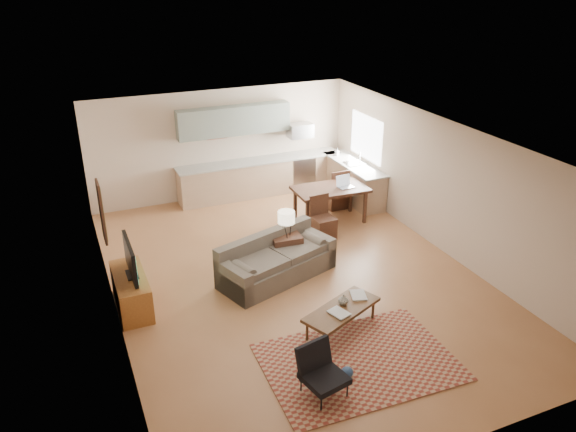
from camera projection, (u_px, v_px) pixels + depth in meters
name	position (u px, v px, depth m)	size (l,w,h in m)	color
room	(295.00, 212.00, 10.07)	(9.00, 9.00, 9.00)	#99623B
kitchen_counter_back	(261.00, 177.00, 14.26)	(4.26, 0.64, 0.92)	tan
kitchen_counter_right	(353.00, 181.00, 14.00)	(0.64, 2.26, 0.92)	tan
kitchen_range	(300.00, 171.00, 14.66)	(0.62, 0.62, 0.90)	#A5A8AD
kitchen_microwave	(300.00, 130.00, 14.22)	(0.62, 0.40, 0.35)	#A5A8AD
upper_cabinets	(234.00, 121.00, 13.56)	(2.80, 0.34, 0.70)	gray
window_right	(366.00, 137.00, 13.66)	(0.02, 1.40, 1.05)	white
wall_art_left	(102.00, 212.00, 9.60)	(0.06, 0.42, 1.10)	brown
triptych	(217.00, 129.00, 13.61)	(1.70, 0.04, 0.50)	#F5E8BE
rug	(359.00, 362.00, 8.37)	(2.80, 1.94, 0.02)	maroon
sofa	(277.00, 258.00, 10.46)	(2.34, 1.02, 0.81)	brown
coffee_table	(341.00, 319.00, 9.04)	(1.38, 0.55, 0.42)	#472C16
book_a	(333.00, 316.00, 8.73)	(0.33, 0.38, 0.03)	maroon
book_b	(351.00, 295.00, 9.27)	(0.34, 0.40, 0.03)	navy
vase	(343.00, 300.00, 9.02)	(0.20, 0.20, 0.18)	black
armchair	(324.00, 374.00, 7.60)	(0.63, 0.63, 0.72)	black
tv_credenza	(131.00, 291.00, 9.60)	(0.52, 1.35, 0.62)	brown
tv	(130.00, 259.00, 9.36)	(0.10, 1.04, 0.62)	black
console_table	(286.00, 252.00, 10.86)	(0.57, 0.38, 0.67)	#371F15
table_lamp	(286.00, 224.00, 10.61)	(0.32, 0.32, 0.53)	beige
dining_table	(330.00, 205.00, 12.74)	(1.64, 0.94, 0.83)	#371F15
dining_chair_near	(323.00, 218.00, 11.95)	(0.45, 0.47, 0.95)	#371F15
dining_chair_far	(336.00, 188.00, 13.47)	(0.47, 0.50, 0.99)	#371F15
laptop	(346.00, 182.00, 12.54)	(0.35, 0.26, 0.26)	#A5A8AD
soap_bottle	(337.00, 152.00, 14.33)	(0.10, 0.10, 0.19)	#F5E8BE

